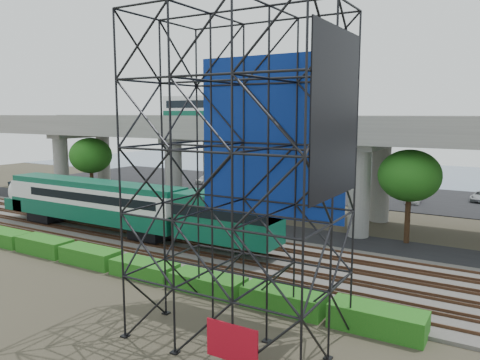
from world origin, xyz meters
The scene contains 13 objects.
ground centered at (0.00, 0.00, 0.00)m, with size 140.00×140.00×0.00m, color #474233.
ballast_bed centered at (0.00, 2.00, 0.10)m, with size 90.00×12.00×0.20m, color slate.
service_road centered at (0.00, 10.50, 0.04)m, with size 90.00×5.00×0.08m, color black.
parking_lot centered at (0.00, 34.00, 0.04)m, with size 90.00×18.00×0.08m, color black.
harbor_water centered at (0.00, 56.00, 0.01)m, with size 140.00×40.00×0.03m, color slate.
rail_tracks centered at (0.00, 2.00, 0.28)m, with size 90.00×9.52×0.16m.
commuter_train centered at (-8.47, 2.00, 2.88)m, with size 29.30×3.06×4.30m.
overpass centered at (-0.52, 16.00, 8.21)m, with size 80.00×12.00×12.40m.
scaffold_tower centered at (10.38, -7.98, 7.47)m, with size 9.36×6.36×15.00m.
hedge_strip centered at (1.01, -4.30, 0.56)m, with size 34.60×1.80×1.20m.
trees centered at (-4.67, 16.17, 5.57)m, with size 40.94×16.94×7.69m.
suv centered at (-3.91, 10.06, 0.85)m, with size 2.56×5.55×1.54m, color black.
parked_cars centered at (1.08, 33.65, 0.68)m, with size 39.02×9.32×1.32m.
Camera 1 is at (21.27, -26.19, 10.53)m, focal length 35.00 mm.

